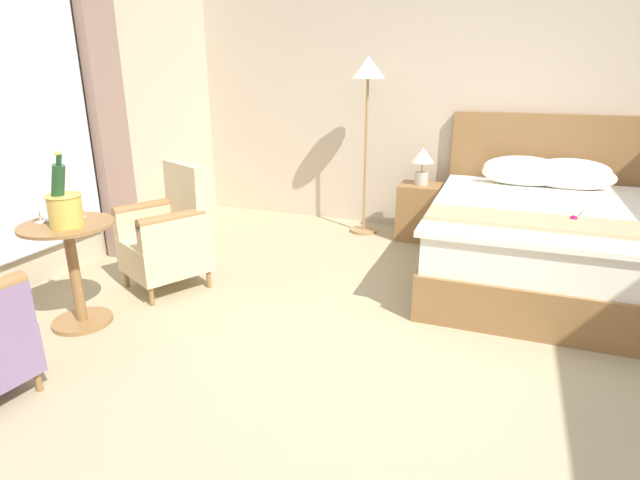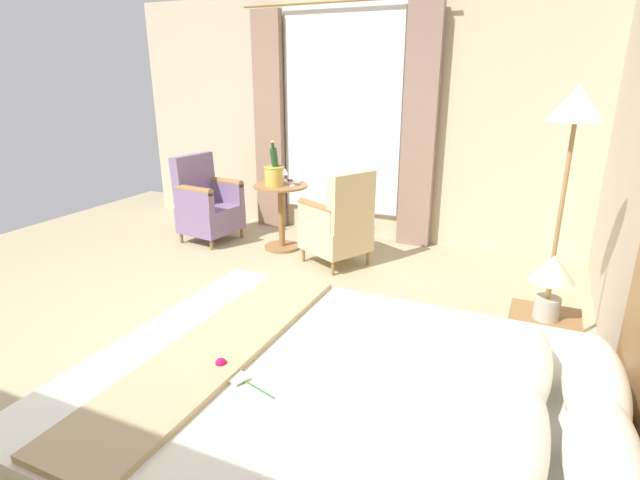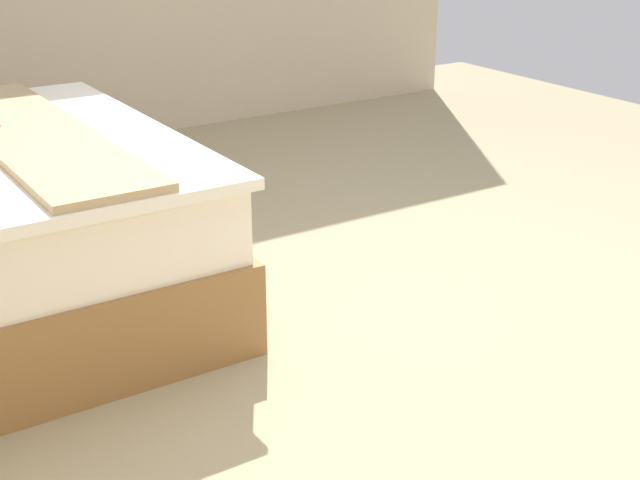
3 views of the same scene
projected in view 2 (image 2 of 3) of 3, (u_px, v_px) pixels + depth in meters
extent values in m
plane|color=tan|center=(186.00, 344.00, 3.59)|extent=(7.42, 7.42, 0.00)
cube|color=#C3B395|center=(345.00, 119.00, 5.76)|extent=(0.12, 5.53, 2.70)
cube|color=white|center=(342.00, 114.00, 5.67)|extent=(0.02, 1.47, 2.28)
cube|color=white|center=(341.00, 114.00, 5.65)|extent=(0.02, 1.40, 2.24)
cube|color=#8A6C5F|center=(419.00, 131.00, 5.29)|extent=(0.10, 0.36, 2.54)
cube|color=#96725F|center=(269.00, 124.00, 6.01)|extent=(0.10, 0.36, 2.54)
cylinder|color=olive|center=(340.00, 1.00, 5.22)|extent=(0.03, 2.37, 0.03)
cube|color=olive|center=(337.00, 476.00, 2.19)|extent=(1.71, 2.17, 0.34)
cube|color=white|center=(338.00, 418.00, 2.10)|extent=(1.66, 2.10, 0.27)
cube|color=white|center=(325.00, 382.00, 2.07)|extent=(1.74, 2.04, 0.04)
cube|color=tan|center=(218.00, 347.00, 2.27)|extent=(1.71, 0.39, 0.03)
ellipsoid|color=white|center=(595.00, 386.00, 1.82)|extent=(0.72, 0.24, 0.24)
ellipsoid|color=white|center=(603.00, 462.00, 1.46)|extent=(0.72, 0.25, 0.24)
ellipsoid|color=white|center=(521.00, 371.00, 1.92)|extent=(0.73, 0.27, 0.25)
ellipsoid|color=white|center=(513.00, 440.00, 1.56)|extent=(0.72, 0.23, 0.24)
cylinder|color=#2D6628|center=(246.00, 382.00, 2.02)|extent=(0.10, 0.31, 0.01)
sphere|color=#B20F4C|center=(221.00, 363.00, 2.12)|extent=(0.05, 0.05, 0.05)
ellipsoid|color=#33702D|center=(223.00, 374.00, 2.06)|extent=(0.03, 0.05, 0.01)
cube|color=white|center=(235.00, 376.00, 2.06)|extent=(0.11, 0.13, 0.00)
cube|color=olive|center=(538.00, 363.00, 2.84)|extent=(0.41, 0.37, 0.57)
sphere|color=olive|center=(540.00, 363.00, 2.61)|extent=(0.02, 0.02, 0.02)
cylinder|color=#B5B3A5|center=(547.00, 308.00, 2.73)|extent=(0.14, 0.14, 0.12)
cylinder|color=tan|center=(550.00, 289.00, 2.69)|extent=(0.02, 0.02, 0.10)
cone|color=beige|center=(553.00, 268.00, 2.65)|extent=(0.23, 0.23, 0.14)
cylinder|color=#9A7849|center=(538.00, 355.00, 3.42)|extent=(0.28, 0.28, 0.03)
cylinder|color=#9A7849|center=(555.00, 246.00, 3.17)|extent=(0.03, 0.03, 1.55)
cone|color=#EFE5C6|center=(578.00, 103.00, 2.89)|extent=(0.33, 0.33, 0.21)
cylinder|color=olive|center=(282.00, 247.00, 5.56)|extent=(0.39, 0.39, 0.03)
cylinder|color=olive|center=(282.00, 218.00, 5.45)|extent=(0.07, 0.07, 0.70)
cylinder|color=olive|center=(281.00, 186.00, 5.34)|extent=(0.58, 0.58, 0.02)
cylinder|color=gold|center=(274.00, 176.00, 5.27)|extent=(0.20, 0.20, 0.20)
torus|color=gold|center=(274.00, 167.00, 5.23)|extent=(0.22, 0.22, 0.02)
cylinder|color=white|center=(274.00, 169.00, 5.24)|extent=(0.18, 0.18, 0.03)
cylinder|color=#1E4723|center=(275.00, 162.00, 5.24)|extent=(0.14, 0.08, 0.30)
cylinder|color=#193D1E|center=(273.00, 146.00, 5.15)|extent=(0.05, 0.03, 0.08)
sphere|color=gold|center=(273.00, 142.00, 5.14)|extent=(0.04, 0.04, 0.04)
cylinder|color=white|center=(292.00, 185.00, 5.29)|extent=(0.06, 0.06, 0.01)
cylinder|color=white|center=(292.00, 182.00, 5.28)|extent=(0.01, 0.01, 0.07)
cone|color=white|center=(292.00, 175.00, 5.26)|extent=(0.08, 0.08, 0.07)
cylinder|color=white|center=(285.00, 181.00, 5.50)|extent=(0.07, 0.07, 0.01)
cylinder|color=white|center=(285.00, 178.00, 5.48)|extent=(0.01, 0.01, 0.07)
cone|color=white|center=(285.00, 171.00, 5.46)|extent=(0.08, 0.08, 0.07)
cylinder|color=white|center=(292.00, 182.00, 5.43)|extent=(0.17, 0.17, 0.01)
sphere|color=maroon|center=(292.00, 180.00, 5.43)|extent=(0.03, 0.03, 0.03)
sphere|color=maroon|center=(290.00, 180.00, 5.45)|extent=(0.02, 0.02, 0.02)
sphere|color=maroon|center=(288.00, 180.00, 5.44)|extent=(0.02, 0.02, 0.02)
cylinder|color=olive|center=(338.00, 245.00, 5.42)|extent=(0.04, 0.04, 0.15)
cylinder|color=olive|center=(303.00, 254.00, 5.15)|extent=(0.04, 0.04, 0.15)
cylinder|color=olive|center=(368.00, 257.00, 5.06)|extent=(0.04, 0.04, 0.15)
cylinder|color=olive|center=(333.00, 268.00, 4.79)|extent=(0.04, 0.04, 0.15)
cube|color=#CEB98C|center=(336.00, 237.00, 5.04)|extent=(0.74, 0.75, 0.26)
cube|color=#CEB98C|center=(352.00, 202.00, 4.74)|extent=(0.52, 0.35, 0.57)
cube|color=#CEB98C|center=(351.00, 210.00, 5.11)|extent=(0.32, 0.50, 0.21)
cylinder|color=olive|center=(351.00, 200.00, 5.08)|extent=(0.32, 0.50, 0.09)
cube|color=#CEB98C|center=(317.00, 218.00, 4.85)|extent=(0.32, 0.50, 0.21)
cylinder|color=olive|center=(317.00, 207.00, 4.82)|extent=(0.32, 0.50, 0.09)
cylinder|color=olive|center=(211.00, 245.00, 5.48)|extent=(0.04, 0.04, 0.12)
cylinder|color=olive|center=(242.00, 233.00, 5.90)|extent=(0.04, 0.04, 0.12)
cylinder|color=olive|center=(181.00, 238.00, 5.71)|extent=(0.04, 0.04, 0.12)
cylinder|color=olive|center=(213.00, 227.00, 6.13)|extent=(0.04, 0.04, 0.12)
cube|color=slate|center=(211.00, 218.00, 5.74)|extent=(0.66, 0.61, 0.29)
cube|color=slate|center=(194.00, 180.00, 5.72)|extent=(0.58, 0.22, 0.57)
cube|color=slate|center=(195.00, 201.00, 5.45)|extent=(0.15, 0.50, 0.24)
cylinder|color=olive|center=(194.00, 190.00, 5.41)|extent=(0.15, 0.50, 0.09)
cube|color=slate|center=(225.00, 192.00, 5.85)|extent=(0.15, 0.50, 0.24)
cylinder|color=olive|center=(225.00, 182.00, 5.81)|extent=(0.15, 0.50, 0.09)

